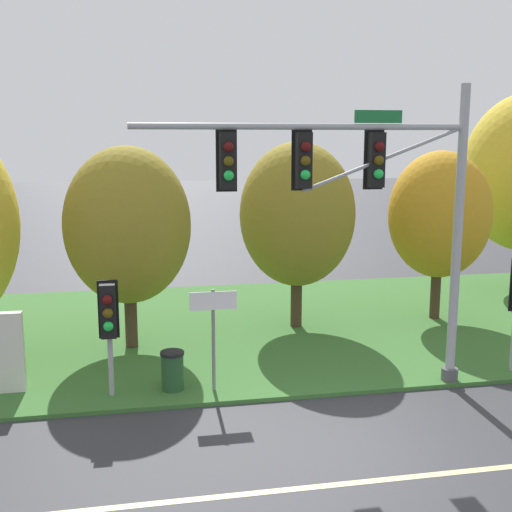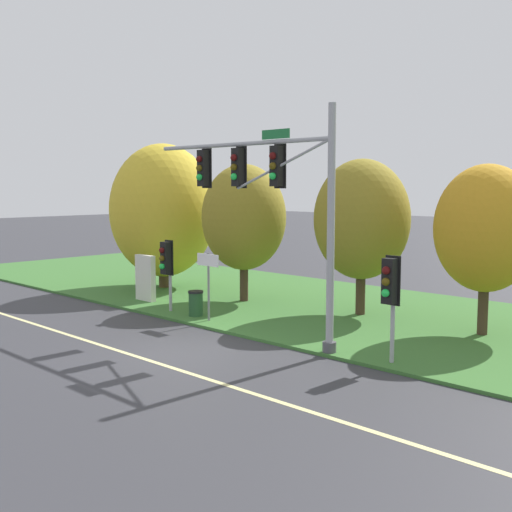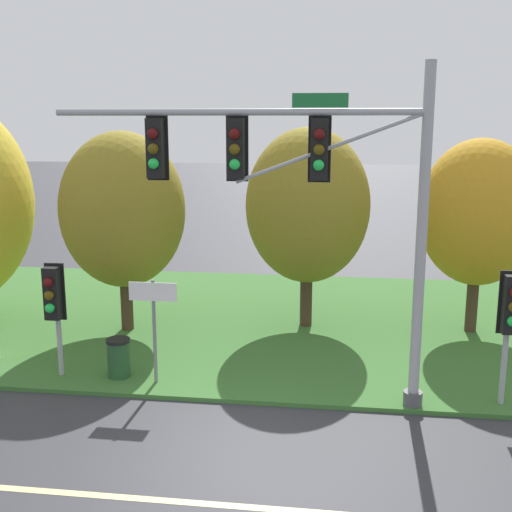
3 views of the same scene
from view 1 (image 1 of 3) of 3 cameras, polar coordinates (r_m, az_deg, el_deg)
The scene contains 10 objects.
ground_plane at distance 13.13m, azimuth 8.68°, elevation -16.58°, with size 160.00×160.00×0.00m, color #333338.
lane_stripe at distance 12.14m, azimuth 10.66°, elevation -19.02°, with size 36.00×0.16×0.01m, color beige.
grass_verge at distance 20.52m, azimuth 1.00°, elevation -6.22°, with size 48.00×11.50×0.10m, color #386B2D.
traffic_signal_mast at distance 14.70m, azimuth 9.53°, elevation 5.73°, with size 7.73×0.49×7.05m.
pedestrian_signal_further_along at distance 14.72m, azimuth -12.99°, elevation -5.27°, with size 0.46×0.55×2.72m.
route_sign_post at distance 14.89m, azimuth -3.82°, elevation -5.84°, with size 1.10×0.08×2.43m.
tree_left_of_mast at distance 17.99m, azimuth -11.34°, elevation 2.66°, with size 3.48×3.48×5.65m.
tree_behind_signpost at distance 19.66m, azimuth 3.69°, elevation 3.68°, with size 3.53×3.53×5.75m.
tree_mid_verge at distance 21.39m, azimuth 15.99°, elevation 3.53°, with size 3.25×3.25×5.46m.
trash_bin at distance 15.40m, azimuth -7.43°, elevation -10.04°, with size 0.56×0.56×0.93m.
Camera 1 is at (-4.02, -10.99, 5.94)m, focal length 45.00 mm.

